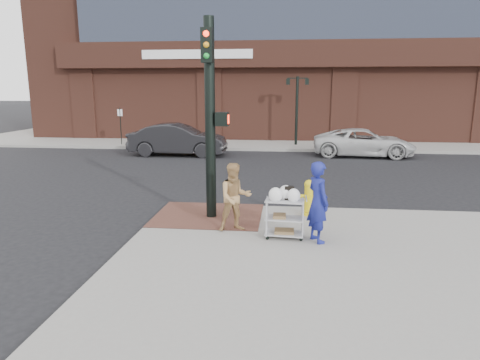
# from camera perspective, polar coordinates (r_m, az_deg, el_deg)

# --- Properties ---
(ground) EXTENTS (220.00, 220.00, 0.00)m
(ground) POSITION_cam_1_polar(r_m,az_deg,el_deg) (10.54, -1.86, -7.01)
(ground) COLOR black
(ground) RESTS_ON ground
(sidewalk_far) EXTENTS (65.00, 36.00, 0.15)m
(sidewalk_far) POSITION_cam_1_polar(r_m,az_deg,el_deg) (43.44, 21.10, 6.82)
(sidewalk_far) COLOR gray
(sidewalk_far) RESTS_ON ground
(brick_curb_ramp) EXTENTS (2.80, 2.40, 0.01)m
(brick_curb_ramp) POSITION_cam_1_polar(r_m,az_deg,el_deg) (11.43, -4.22, -4.68)
(brick_curb_ramp) COLOR #552F28
(brick_curb_ramp) RESTS_ON sidewalk_near
(lamp_post) EXTENTS (1.32, 0.22, 4.00)m
(lamp_post) POSITION_cam_1_polar(r_m,az_deg,el_deg) (25.88, 7.59, 10.14)
(lamp_post) COLOR black
(lamp_post) RESTS_ON sidewalk_far
(parking_sign) EXTENTS (0.05, 0.05, 2.20)m
(parking_sign) POSITION_cam_1_polar(r_m,az_deg,el_deg) (26.85, -15.62, 6.94)
(parking_sign) COLOR black
(parking_sign) RESTS_ON sidewalk_far
(traffic_signal_pole) EXTENTS (0.61, 0.51, 5.00)m
(traffic_signal_pole) POSITION_cam_1_polar(r_m,az_deg,el_deg) (10.82, -3.92, 8.80)
(traffic_signal_pole) COLOR black
(traffic_signal_pole) RESTS_ON sidewalk_near
(woman_blue) EXTENTS (0.68, 0.77, 1.79)m
(woman_blue) POSITION_cam_1_polar(r_m,az_deg,el_deg) (9.42, 10.36, -2.90)
(woman_blue) COLOR navy
(woman_blue) RESTS_ON sidewalk_near
(pedestrian_tan) EXTENTS (0.95, 0.85, 1.62)m
(pedestrian_tan) POSITION_cam_1_polar(r_m,az_deg,el_deg) (9.99, -0.66, -2.33)
(pedestrian_tan) COLOR #AC8351
(pedestrian_tan) RESTS_ON sidewalk_near
(sedan_dark) EXTENTS (5.06, 1.76, 1.67)m
(sedan_dark) POSITION_cam_1_polar(r_m,az_deg,el_deg) (22.74, -8.29, 5.35)
(sedan_dark) COLOR black
(sedan_dark) RESTS_ON ground
(minivan_white) EXTENTS (5.31, 2.76, 1.43)m
(minivan_white) POSITION_cam_1_polar(r_m,az_deg,el_deg) (23.13, 16.18, 4.82)
(minivan_white) COLOR silver
(minivan_white) RESTS_ON ground
(utility_cart) EXTENTS (0.89, 0.54, 1.19)m
(utility_cart) POSITION_cam_1_polar(r_m,az_deg,el_deg) (9.63, 5.97, -4.62)
(utility_cart) COLOR #A5A5AA
(utility_cart) RESTS_ON sidewalk_near
(fire_hydrant) EXTENTS (0.45, 0.32, 0.96)m
(fire_hydrant) POSITION_cam_1_polar(r_m,az_deg,el_deg) (11.45, 9.13, -2.27)
(fire_hydrant) COLOR gold
(fire_hydrant) RESTS_ON sidewalk_near
(newsbox_yellow) EXTENTS (0.49, 0.47, 0.96)m
(newsbox_yellow) POSITION_cam_1_polar(r_m,az_deg,el_deg) (25.64, -9.01, 5.63)
(newsbox_yellow) COLOR gold
(newsbox_yellow) RESTS_ON sidewalk_far
(newsbox_blue) EXTENTS (0.44, 0.40, 0.99)m
(newsbox_blue) POSITION_cam_1_polar(r_m,az_deg,el_deg) (26.18, -9.89, 5.76)
(newsbox_blue) COLOR #1B44B5
(newsbox_blue) RESTS_ON sidewalk_far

